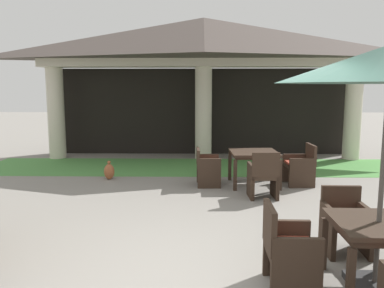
{
  "coord_description": "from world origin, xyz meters",
  "views": [
    {
      "loc": [
        -0.12,
        -4.01,
        2.14
      ],
      "look_at": [
        -0.24,
        2.51,
        1.19
      ],
      "focal_mm": 36.25,
      "sensor_mm": 36.0,
      "label": 1
    }
  ],
  "objects_px": {
    "patio_chair_near_foreground_east": "(300,166)",
    "terracotta_urn": "(109,171)",
    "patio_table_near_foreground": "(254,156)",
    "patio_chair_mid_right_north": "(345,223)",
    "patio_chair_near_foreground_west": "(207,167)",
    "patio_chair_near_foreground_south": "(263,177)",
    "patio_chair_mid_right_west": "(288,250)",
    "patio_table_mid_right": "(378,231)"
  },
  "relations": [
    {
      "from": "patio_table_near_foreground",
      "to": "terracotta_urn",
      "type": "xyz_separation_m",
      "value": [
        -3.33,
        0.48,
        -0.47
      ]
    },
    {
      "from": "patio_table_near_foreground",
      "to": "terracotta_urn",
      "type": "height_order",
      "value": "patio_table_near_foreground"
    },
    {
      "from": "patio_chair_near_foreground_west",
      "to": "patio_table_near_foreground",
      "type": "bearing_deg",
      "value": 90.0
    },
    {
      "from": "patio_table_mid_right",
      "to": "patio_chair_mid_right_north",
      "type": "distance_m",
      "value": 0.97
    },
    {
      "from": "patio_chair_near_foreground_south",
      "to": "patio_table_mid_right",
      "type": "distance_m",
      "value": 3.5
    },
    {
      "from": "patio_chair_near_foreground_south",
      "to": "terracotta_urn",
      "type": "xyz_separation_m",
      "value": [
        -3.37,
        1.51,
        -0.24
      ]
    },
    {
      "from": "patio_chair_mid_right_west",
      "to": "terracotta_urn",
      "type": "distance_m",
      "value": 5.81
    },
    {
      "from": "patio_table_mid_right",
      "to": "patio_chair_mid_right_north",
      "type": "relative_size",
      "value": 1.12
    },
    {
      "from": "patio_chair_near_foreground_east",
      "to": "patio_chair_near_foreground_south",
      "type": "height_order",
      "value": "patio_chair_near_foreground_south"
    },
    {
      "from": "patio_table_mid_right",
      "to": "terracotta_urn",
      "type": "xyz_separation_m",
      "value": [
        -4.02,
        4.94,
        -0.46
      ]
    },
    {
      "from": "patio_chair_near_foreground_east",
      "to": "terracotta_urn",
      "type": "xyz_separation_m",
      "value": [
        -4.37,
        0.43,
        -0.23
      ]
    },
    {
      "from": "patio_chair_near_foreground_west",
      "to": "terracotta_urn",
      "type": "relative_size",
      "value": 1.83
    },
    {
      "from": "patio_chair_near_foreground_south",
      "to": "patio_chair_mid_right_west",
      "type": "xyz_separation_m",
      "value": [
        -0.29,
        -3.42,
        -0.01
      ]
    },
    {
      "from": "patio_chair_near_foreground_east",
      "to": "terracotta_urn",
      "type": "distance_m",
      "value": 4.39
    },
    {
      "from": "patio_chair_near_foreground_east",
      "to": "patio_table_near_foreground",
      "type": "bearing_deg",
      "value": 90.0
    },
    {
      "from": "patio_chair_mid_right_north",
      "to": "terracotta_urn",
      "type": "height_order",
      "value": "patio_chair_mid_right_north"
    },
    {
      "from": "patio_chair_near_foreground_east",
      "to": "patio_table_mid_right",
      "type": "height_order",
      "value": "patio_chair_near_foreground_east"
    },
    {
      "from": "patio_table_near_foreground",
      "to": "patio_chair_mid_right_north",
      "type": "relative_size",
      "value": 1.26
    },
    {
      "from": "patio_table_near_foreground",
      "to": "patio_chair_near_foreground_west",
      "type": "xyz_separation_m",
      "value": [
        -1.03,
        -0.04,
        -0.26
      ]
    },
    {
      "from": "patio_chair_near_foreground_east",
      "to": "patio_chair_near_foreground_west",
      "type": "relative_size",
      "value": 1.11
    },
    {
      "from": "patio_chair_near_foreground_south",
      "to": "patio_chair_near_foreground_east",
      "type": "bearing_deg",
      "value": 44.94
    },
    {
      "from": "patio_table_near_foreground",
      "to": "patio_chair_mid_right_north",
      "type": "height_order",
      "value": "patio_chair_mid_right_north"
    },
    {
      "from": "patio_table_mid_right",
      "to": "patio_table_near_foreground",
      "type": "bearing_deg",
      "value": 98.78
    },
    {
      "from": "patio_chair_near_foreground_east",
      "to": "patio_chair_mid_right_north",
      "type": "bearing_deg",
      "value": 172.32
    },
    {
      "from": "patio_chair_near_foreground_east",
      "to": "patio_chair_mid_right_north",
      "type": "distance_m",
      "value": 3.59
    },
    {
      "from": "patio_table_near_foreground",
      "to": "patio_chair_near_foreground_west",
      "type": "height_order",
      "value": "patio_chair_near_foreground_west"
    },
    {
      "from": "patio_table_mid_right",
      "to": "terracotta_urn",
      "type": "height_order",
      "value": "patio_table_mid_right"
    },
    {
      "from": "patio_chair_near_foreground_west",
      "to": "patio_chair_mid_right_north",
      "type": "relative_size",
      "value": 0.98
    },
    {
      "from": "patio_chair_near_foreground_east",
      "to": "patio_chair_near_foreground_south",
      "type": "distance_m",
      "value": 1.47
    },
    {
      "from": "patio_chair_mid_right_north",
      "to": "terracotta_urn",
      "type": "distance_m",
      "value": 5.69
    },
    {
      "from": "patio_table_near_foreground",
      "to": "terracotta_urn",
      "type": "distance_m",
      "value": 3.39
    },
    {
      "from": "patio_chair_near_foreground_west",
      "to": "patio_chair_near_foreground_south",
      "type": "xyz_separation_m",
      "value": [
        1.07,
        -0.99,
        0.02
      ]
    },
    {
      "from": "patio_chair_near_foreground_south",
      "to": "patio_chair_mid_right_north",
      "type": "xyz_separation_m",
      "value": [
        0.66,
        -2.5,
        -0.03
      ]
    },
    {
      "from": "patio_chair_near_foreground_east",
      "to": "patio_chair_mid_right_west",
      "type": "distance_m",
      "value": 4.68
    },
    {
      "from": "patio_table_mid_right",
      "to": "patio_chair_mid_right_north",
      "type": "height_order",
      "value": "patio_chair_mid_right_north"
    },
    {
      "from": "patio_chair_near_foreground_south",
      "to": "patio_chair_mid_right_north",
      "type": "bearing_deg",
      "value": -77.47
    },
    {
      "from": "patio_chair_mid_right_north",
      "to": "patio_chair_near_foreground_south",
      "type": "bearing_deg",
      "value": -74.16
    },
    {
      "from": "patio_table_near_foreground",
      "to": "patio_chair_near_foreground_south",
      "type": "bearing_deg",
      "value": -87.64
    },
    {
      "from": "patio_chair_mid_right_north",
      "to": "patio_chair_mid_right_west",
      "type": "relative_size",
      "value": 0.92
    },
    {
      "from": "patio_chair_near_foreground_east",
      "to": "terracotta_urn",
      "type": "height_order",
      "value": "patio_chair_near_foreground_east"
    },
    {
      "from": "patio_chair_near_foreground_south",
      "to": "patio_table_mid_right",
      "type": "xyz_separation_m",
      "value": [
        0.65,
        -3.43,
        0.22
      ]
    },
    {
      "from": "patio_chair_near_foreground_south",
      "to": "patio_table_mid_right",
      "type": "relative_size",
      "value": 1.0
    }
  ]
}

